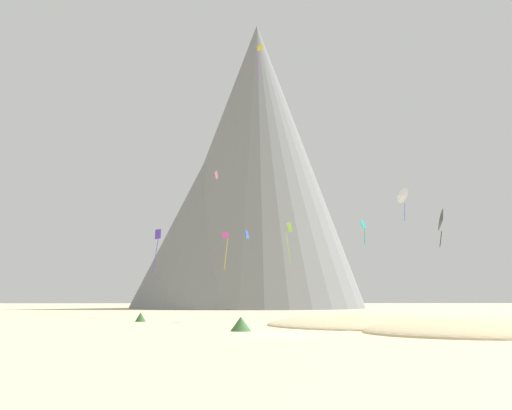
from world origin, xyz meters
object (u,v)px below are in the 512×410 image
Objects in this scene: bush_scatter_east at (241,324)px; kite_pink_mid at (216,175)px; bush_ridge_crest at (141,317)px; rock_massif at (244,183)px; kite_yellow_high at (260,56)px; kite_blue_low at (247,234)px; kite_black_low at (442,220)px; kite_teal_low at (363,227)px; kite_magenta_low at (226,244)px; kite_indigo_low at (157,241)px; bush_far_left at (409,321)px; kite_white_mid at (402,195)px; kite_lime_low at (289,234)px.

kite_pink_mid is (-2.48, 31.25, 17.09)m from bush_scatter_east.
rock_massif reaches higher than bush_ridge_crest.
kite_yellow_high reaches higher than kite_blue_low.
kite_black_low is at bearing 10.21° from bush_ridge_crest.
kite_black_low is at bearing 44.23° from bush_scatter_east.
kite_teal_low is at bearing 81.92° from kite_black_low.
kite_pink_mid reaches higher than kite_magenta_low.
bush_scatter_east is 30.09m from kite_indigo_low.
bush_far_left is 1.49× the size of kite_blue_low.
kite_indigo_low is at bearing -7.04° from kite_teal_low.
kite_yellow_high is 26.01m from kite_magenta_low.
kite_yellow_high is 29.94m from kite_blue_low.
kite_yellow_high reaches higher than kite_teal_low.
kite_black_low reaches higher than bush_scatter_east.
kite_pink_mid is (-17.61, 4.03, 6.99)m from kite_teal_low.
kite_teal_low is at bearing -61.13° from kite_white_mid.
kite_magenta_low is at bearing 113.40° from bush_far_left.
kite_yellow_high is 1.84× the size of kite_teal_low.
kite_magenta_low is (-15.04, 34.76, 9.36)m from bush_far_left.
kite_teal_low is at bearing -137.06° from kite_lime_low.
bush_far_left is 23.47m from kite_teal_low.
kite_pink_mid reaches higher than bush_ridge_crest.
kite_teal_low is (1.39, 21.11, 10.17)m from bush_far_left.
bush_far_left is 18.11m from kite_blue_low.
kite_black_low is at bearing -120.88° from kite_indigo_low.
kite_teal_low is at bearing -112.07° from kite_indigo_low.
kite_white_mid is 16.24m from kite_black_low.
bush_ridge_crest is 1.04× the size of kite_blue_low.
kite_yellow_high is 27.21m from kite_white_mid.
kite_magenta_low is at bearing 174.00° from kite_yellow_high.
kite_black_low is at bearing 167.25° from kite_blue_low.
bush_far_left is 0.29× the size of kite_yellow_high.
kite_indigo_low is at bearing -101.65° from kite_yellow_high.
bush_scatter_east is at bearing 58.38° from kite_blue_low.
kite_yellow_high is at bearing 170.56° from kite_lime_low.
kite_lime_low is (5.20, -47.57, -16.62)m from rock_massif.
kite_pink_mid is at bearing -19.50° from kite_teal_low.
kite_black_low is 22.85m from kite_blue_low.
kite_indigo_low is at bearing -100.77° from rock_massif.
kite_lime_low reaches higher than kite_black_low.
kite_indigo_low is at bearing -59.84° from kite_magenta_low.
rock_massif reaches higher than kite_black_low.
bush_far_left is 88.37m from rock_massif.
rock_massif reaches higher than kite_lime_low.
kite_indigo_low is 4.45× the size of kite_pink_mid.
rock_massif is (-11.18, 83.24, 27.50)m from bush_far_left.
bush_far_left is 0.26× the size of kite_lime_low.
kite_white_mid reaches higher than kite_magenta_low.
kite_teal_low is (24.35, -0.19, 1.77)m from kite_indigo_low.
kite_lime_low is (7.76, 41.78, 10.81)m from bush_scatter_east.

